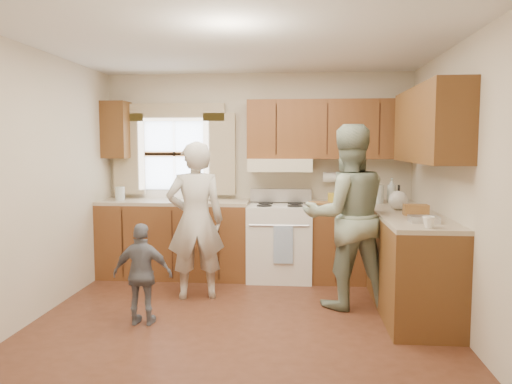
# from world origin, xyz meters

# --- Properties ---
(room) EXTENTS (3.80, 3.80, 3.80)m
(room) POSITION_xyz_m (0.00, 0.00, 1.25)
(room) COLOR #482516
(room) RESTS_ON ground
(kitchen_fixtures) EXTENTS (3.80, 2.25, 2.15)m
(kitchen_fixtures) POSITION_xyz_m (0.62, 1.08, 0.84)
(kitchen_fixtures) COLOR #47230F
(kitchen_fixtures) RESTS_ON ground
(stove) EXTENTS (0.76, 0.67, 1.07)m
(stove) POSITION_xyz_m (0.30, 1.44, 0.47)
(stove) COLOR silver
(stove) RESTS_ON ground
(woman_left) EXTENTS (0.68, 0.53, 1.65)m
(woman_left) POSITION_xyz_m (-0.55, 0.60, 0.83)
(woman_left) COLOR beige
(woman_left) RESTS_ON ground
(woman_right) EXTENTS (1.01, 0.86, 1.82)m
(woman_right) POSITION_xyz_m (1.00, 0.46, 0.91)
(woman_right) COLOR #24412E
(woman_right) RESTS_ON ground
(child) EXTENTS (0.54, 0.23, 0.92)m
(child) POSITION_xyz_m (-0.87, -0.22, 0.46)
(child) COLOR slate
(child) RESTS_ON ground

